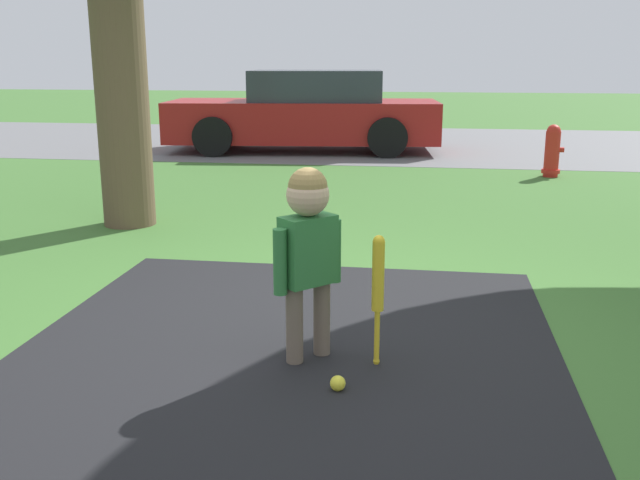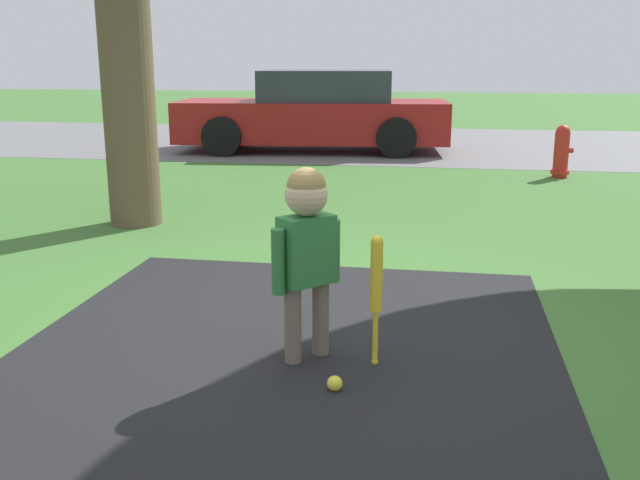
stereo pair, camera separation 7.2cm
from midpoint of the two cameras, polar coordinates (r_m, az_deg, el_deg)
The scene contains 7 objects.
ground_plane at distance 4.40m, azimuth 0.94°, elevation -5.86°, with size 60.00×60.00×0.00m, color #3D6B2D.
street_strip at distance 13.36m, azimuth 7.04°, elevation 7.71°, with size 40.00×6.00×0.01m.
child at distance 3.56m, azimuth -0.51°, elevation 0.22°, with size 0.30×0.31×1.00m.
baseball_bat at distance 3.55m, azimuth 5.11°, elevation -3.38°, with size 0.06×0.06×0.68m.
sports_ball at distance 3.41m, azimuth 1.80°, elevation -11.40°, with size 0.07×0.07×0.07m.
fire_hydrant at distance 9.89m, azimuth 18.95°, elevation 6.69°, with size 0.27×0.24×0.68m.
parked_car at distance 12.09m, azimuth -0.20°, elevation 10.11°, with size 4.59×2.15×1.33m.
Camera 2 is at (0.66, -4.08, 1.52)m, focal length 40.00 mm.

